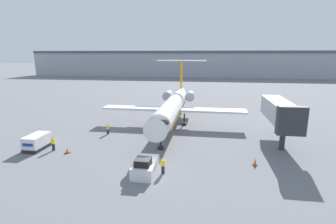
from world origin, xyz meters
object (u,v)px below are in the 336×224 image
object	(u,v)px
worker_by_wing	(108,129)
worker_on_apron	(53,143)
pushback_tug	(145,166)
traffic_cone_right	(255,162)
traffic_cone_left	(67,151)
luggage_cart	(37,142)
jet_bridge	(280,112)
worker_near_tug	(163,165)
airplane_main	(173,105)

from	to	relation	value
worker_by_wing	worker_on_apron	bearing A→B (deg)	-119.33
pushback_tug	traffic_cone_right	world-z (taller)	pushback_tug
worker_on_apron	traffic_cone_left	xyz separation A→B (m)	(2.21, -0.61, -0.65)
pushback_tug	worker_on_apron	size ratio (longest dim) A/B	2.40
worker_on_apron	pushback_tug	bearing A→B (deg)	-19.47
pushback_tug	luggage_cart	distance (m)	16.17
jet_bridge	luggage_cart	bearing A→B (deg)	-168.03
pushback_tug	traffic_cone_left	world-z (taller)	pushback_tug
luggage_cart	jet_bridge	xyz separation A→B (m)	(31.19, 6.61, 3.51)
traffic_cone_left	traffic_cone_right	world-z (taller)	traffic_cone_right
luggage_cart	worker_on_apron	world-z (taller)	luggage_cart
worker_near_tug	worker_on_apron	size ratio (longest dim) A/B	0.93
airplane_main	pushback_tug	xyz separation A→B (m)	(-0.45, -18.68, -2.80)
jet_bridge	pushback_tug	bearing A→B (deg)	-144.03
pushback_tug	traffic_cone_right	distance (m)	12.08
worker_near_tug	worker_on_apron	world-z (taller)	worker_on_apron
worker_near_tug	airplane_main	bearing A→B (deg)	94.22
pushback_tug	jet_bridge	xyz separation A→B (m)	(15.76, 11.43, 3.71)
worker_on_apron	luggage_cart	bearing A→B (deg)	175.13
pushback_tug	worker_on_apron	distance (m)	13.87
airplane_main	jet_bridge	bearing A→B (deg)	-25.34
airplane_main	worker_by_wing	world-z (taller)	airplane_main
worker_on_apron	jet_bridge	size ratio (longest dim) A/B	0.16
pushback_tug	traffic_cone_right	size ratio (longest dim) A/B	5.32
pushback_tug	traffic_cone_left	xyz separation A→B (m)	(-10.86, 4.01, -0.42)
pushback_tug	traffic_cone_left	size ratio (longest dim) A/B	6.50
airplane_main	jet_bridge	size ratio (longest dim) A/B	2.48
pushback_tug	worker_near_tug	world-z (taller)	pushback_tug
airplane_main	worker_near_tug	xyz separation A→B (m)	(1.36, -18.49, -2.65)
luggage_cart	worker_by_wing	distance (m)	9.98
luggage_cart	worker_on_apron	size ratio (longest dim) A/B	1.98
jet_bridge	worker_on_apron	bearing A→B (deg)	-166.70
airplane_main	traffic_cone_left	distance (m)	18.80
traffic_cone_left	jet_bridge	distance (m)	27.94
airplane_main	worker_near_tug	size ratio (longest dim) A/B	16.86
worker_near_tug	traffic_cone_right	bearing A→B (deg)	19.56
luggage_cart	pushback_tug	bearing A→B (deg)	-17.35
worker_by_wing	jet_bridge	bearing A→B (deg)	-1.93
traffic_cone_left	luggage_cart	bearing A→B (deg)	169.95
airplane_main	worker_by_wing	bearing A→B (deg)	-145.17
worker_by_wing	traffic_cone_left	world-z (taller)	worker_by_wing
airplane_main	pushback_tug	size ratio (longest dim) A/B	6.54
airplane_main	jet_bridge	world-z (taller)	airplane_main
traffic_cone_left	traffic_cone_right	bearing A→B (deg)	-0.96
worker_by_wing	worker_on_apron	world-z (taller)	worker_on_apron
pushback_tug	traffic_cone_right	bearing A→B (deg)	17.53
luggage_cart	worker_on_apron	xyz separation A→B (m)	(2.36, -0.20, 0.03)
airplane_main	worker_near_tug	bearing A→B (deg)	-85.78
pushback_tug	luggage_cart	xyz separation A→B (m)	(-15.44, 4.82, 0.20)
airplane_main	luggage_cart	size ratio (longest dim) A/B	7.92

